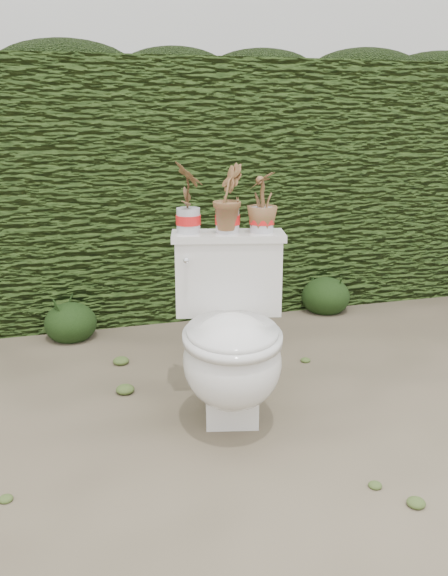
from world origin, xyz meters
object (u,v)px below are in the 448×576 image
object	(u,v)px
toilet	(231,341)
potted_plant_right	(262,204)
potted_plant_center	(228,200)
potted_plant_left	(188,199)

from	to	relation	value
toilet	potted_plant_right	xyz separation A→B (m)	(0.20, 0.20, 0.55)
toilet	potted_plant_right	distance (m)	0.61
toilet	potted_plant_center	distance (m)	0.61
toilet	potted_plant_left	xyz separation A→B (m)	(-0.11, 0.27, 0.57)
potted_plant_center	potted_plant_left	bearing A→B (deg)	100.55
toilet	potted_plant_center	world-z (taller)	potted_plant_center
potted_plant_left	potted_plant_right	distance (m)	0.32
potted_plant_left	potted_plant_right	xyz separation A→B (m)	(0.32, -0.07, -0.02)
potted_plant_left	toilet	bearing A→B (deg)	-163.16
potted_plant_left	potted_plant_right	bearing A→B (deg)	-109.23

